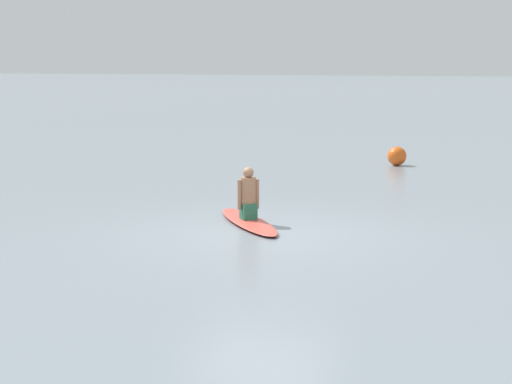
# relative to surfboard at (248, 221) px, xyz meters

# --- Properties ---
(ground_plane) EXTENTS (400.00, 400.00, 0.00)m
(ground_plane) POSITION_rel_surfboard_xyz_m (0.63, -0.76, -0.05)
(ground_plane) COLOR gray
(surfboard) EXTENTS (2.39, 2.47, 0.10)m
(surfboard) POSITION_rel_surfboard_xyz_m (0.00, 0.00, 0.00)
(surfboard) COLOR #D84C3F
(surfboard) RESTS_ON ground
(person_paddler) EXTENTS (0.41, 0.41, 0.97)m
(person_paddler) POSITION_rel_surfboard_xyz_m (0.00, -0.00, 0.49)
(person_paddler) COLOR #26664C
(person_paddler) RESTS_ON surfboard
(buoy_marker) EXTENTS (0.56, 0.56, 0.56)m
(buoy_marker) POSITION_rel_surfboard_xyz_m (0.06, 9.77, 0.23)
(buoy_marker) COLOR #E55919
(buoy_marker) RESTS_ON ground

